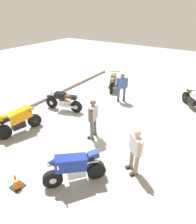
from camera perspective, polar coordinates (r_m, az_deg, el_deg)
The scene contains 11 objects.
ground_plane at distance 8.69m, azimuth 2.82°, elevation -4.64°, with size 40.00×40.00×0.00m, color #9E9E99.
curb_edge at distance 11.38m, azimuth -17.41°, elevation 3.09°, with size 14.00×0.30×0.15m, color gray.
motorcycle_olive_vintage at distance 12.62m, azimuth 4.54°, elevation 9.00°, with size 1.87×0.95×1.07m.
motorcycle_orange_sportbike at distance 8.75m, azimuth -22.68°, elevation -2.28°, with size 1.94×0.81×1.14m.
motorcycle_silver_cruiser at distance 11.22m, azimuth 26.80°, elevation 3.33°, with size 1.69×1.42×1.09m.
motorcycle_black_cruiser at distance 10.01m, azimuth -10.29°, elevation 3.21°, with size 0.76×2.06×1.09m.
motorcycle_blue_sportbike at distance 5.99m, azimuth -7.22°, elevation -16.19°, with size 1.61×1.40×1.14m.
person_in_blue_shirt at distance 10.75m, azimuth 7.19°, elevation 7.76°, with size 0.50×0.58×1.65m.
person_in_white_shirt at distance 6.14m, azimuth 11.20°, elevation -10.82°, with size 0.52×0.57×1.66m.
person_in_gray_shirt at distance 7.55m, azimuth -1.46°, elevation -1.29°, with size 0.67×0.39×1.74m.
traffic_cone at distance 6.54m, azimuth -23.44°, elevation -18.42°, with size 0.36×0.36×0.53m.
Camera 1 is at (-6.23, -3.64, 4.84)m, focal length 30.42 mm.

